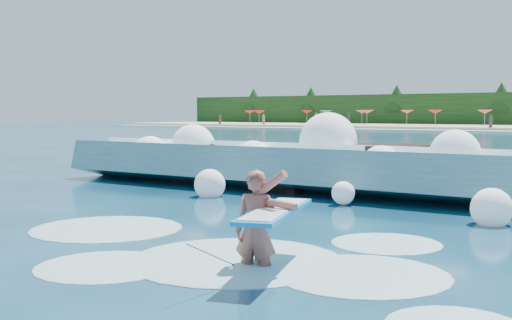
% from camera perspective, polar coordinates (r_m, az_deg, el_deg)
% --- Properties ---
extents(ground, '(200.00, 200.00, 0.00)m').
position_cam_1_polar(ground, '(12.24, -11.23, -5.89)').
color(ground, '#07243A').
rests_on(ground, ground).
extents(breaking_wave, '(18.59, 2.87, 1.60)m').
position_cam_1_polar(breaking_wave, '(17.01, 8.58, -1.12)').
color(breaking_wave, teal).
rests_on(breaking_wave, ground).
extents(rock_cluster, '(8.60, 3.46, 1.49)m').
position_cam_1_polar(rock_cluster, '(18.97, 2.96, -0.79)').
color(rock_cluster, black).
rests_on(rock_cluster, ground).
extents(surfer_with_board, '(1.21, 2.85, 1.64)m').
position_cam_1_polar(surfer_with_board, '(8.69, 0.40, -5.90)').
color(surfer_with_board, '#914F43').
rests_on(surfer_with_board, ground).
extents(wave_spray, '(14.85, 4.41, 2.23)m').
position_cam_1_polar(wave_spray, '(16.92, 7.76, 0.40)').
color(wave_spray, white).
rests_on(wave_spray, ground).
extents(surf_foam, '(9.12, 5.58, 0.16)m').
position_cam_1_polar(surf_foam, '(9.87, -3.40, -8.26)').
color(surf_foam, silver).
rests_on(surf_foam, ground).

